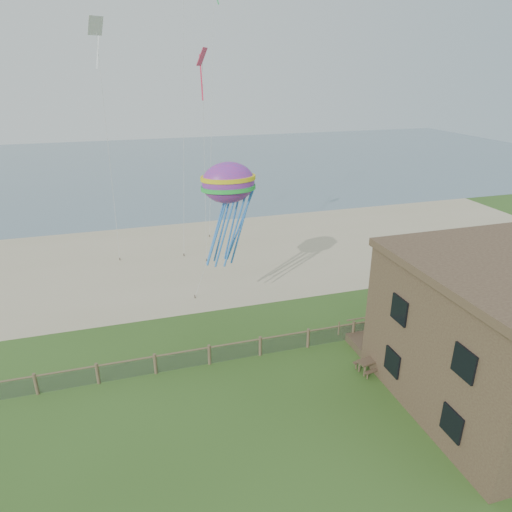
% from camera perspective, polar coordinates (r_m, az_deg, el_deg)
% --- Properties ---
extents(ground, '(160.00, 160.00, 0.00)m').
position_cam_1_polar(ground, '(22.90, 5.26, -20.41)').
color(ground, '#31501B').
rests_on(ground, ground).
extents(sand_beach, '(72.00, 20.00, 0.02)m').
position_cam_1_polar(sand_beach, '(41.11, -6.08, -0.02)').
color(sand_beach, tan).
rests_on(sand_beach, ground).
extents(ocean, '(160.00, 68.00, 0.02)m').
position_cam_1_polar(ocean, '(83.22, -12.00, 11.04)').
color(ocean, slate).
rests_on(ocean, ground).
extents(chainlink_fence, '(36.20, 0.20, 1.25)m').
position_cam_1_polar(chainlink_fence, '(27.01, 0.53, -11.33)').
color(chainlink_fence, brown).
rests_on(chainlink_fence, ground).
extents(motel_deck, '(15.00, 2.00, 0.50)m').
position_cam_1_polar(motel_deck, '(32.25, 23.99, -8.08)').
color(motel_deck, brown).
rests_on(motel_deck, ground).
extents(picnic_table, '(1.80, 1.47, 0.69)m').
position_cam_1_polar(picnic_table, '(26.67, 14.20, -13.14)').
color(picnic_table, brown).
rests_on(picnic_table, ground).
extents(octopus_kite, '(4.03, 3.42, 7.04)m').
position_cam_1_polar(octopus_kite, '(28.66, -3.40, 5.60)').
color(octopus_kite, '#FC2771').
extents(kite_white, '(1.93, 2.15, 2.76)m').
position_cam_1_polar(kite_white, '(34.79, -19.27, 24.32)').
color(kite_white, silver).
extents(kite_red, '(2.17, 1.92, 2.81)m').
position_cam_1_polar(kite_red, '(32.91, -6.70, 22.16)').
color(kite_red, '#D32544').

